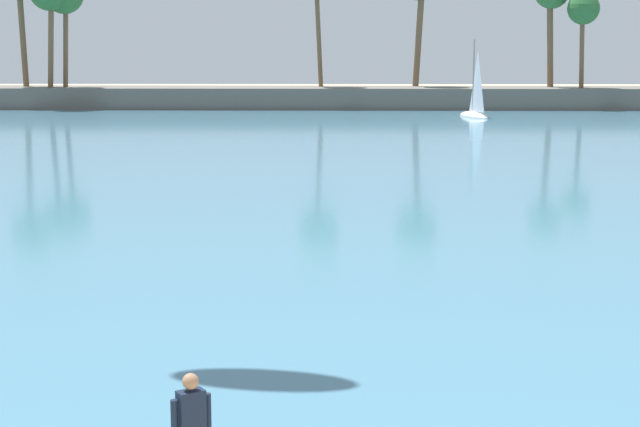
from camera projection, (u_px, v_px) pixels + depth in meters
sea at (306, 125)px, 70.33m from camera, size 220.00×113.96×0.06m
palm_headland at (253, 65)px, 86.64m from camera, size 87.78×6.58×12.89m
sailboat_near_shore at (474, 110)px, 76.85m from camera, size 2.42×4.40×6.11m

